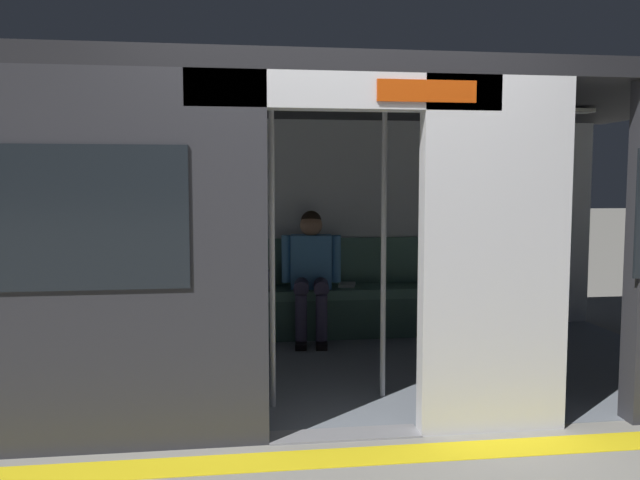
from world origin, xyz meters
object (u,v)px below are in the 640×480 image
person_seated (311,266)px  grab_pole_door (272,252)px  bench_seat (300,300)px  handbag (259,279)px  book (347,285)px  grab_pole_far (384,248)px  train_car (309,182)px

person_seated → grab_pole_door: (0.47, 1.82, 0.34)m
person_seated → bench_seat: bearing=-28.1°
person_seated → handbag: 0.51m
person_seated → book: size_ratio=5.42×
bench_seat → person_seated: bearing=151.9°
book → bench_seat: bearing=25.6°
person_seated → grab_pole_door: grab_pole_door is taller
bench_seat → book: bearing=-168.7°
person_seated → grab_pole_door: size_ratio=0.59×
handbag → grab_pole_far: size_ratio=0.13×
grab_pole_door → grab_pole_far: size_ratio=1.00×
person_seated → grab_pole_far: (-0.28, 1.71, 0.34)m
book → grab_pole_far: bearing=101.8°
handbag → train_car: bearing=105.5°
grab_pole_door → grab_pole_far: 0.76m
handbag → book: (-0.84, -0.02, -0.07)m
train_car → person_seated: size_ratio=5.36×
bench_seat → grab_pole_door: (0.38, 1.87, 0.66)m
train_car → grab_pole_door: train_car is taller
person_seated → train_car: bearing=82.3°
bench_seat → book: book is taller
train_car → grab_pole_far: (-0.43, 0.63, -0.44)m
book → train_car: bearing=81.7°
bench_seat → person_seated: 0.34m
bench_seat → grab_pole_far: bearing=102.1°
bench_seat → book: 0.49m
train_car → handbag: size_ratio=24.62×
handbag → grab_pole_door: grab_pole_door is taller
bench_seat → grab_pole_far: 1.92m
bench_seat → grab_pole_door: grab_pole_door is taller
handbag → bench_seat: bearing=168.7°
grab_pole_door → bench_seat: bearing=-101.4°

